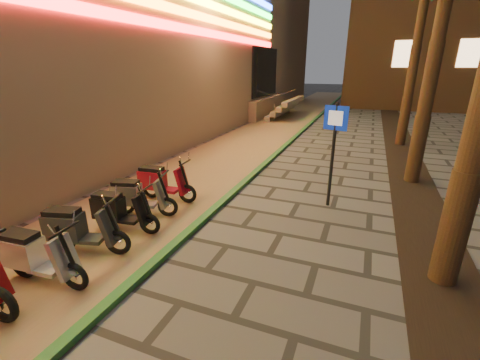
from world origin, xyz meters
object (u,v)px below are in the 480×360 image
at_px(scooter_7, 118,210).
at_px(scooter_9, 161,182).
at_px(scooter_8, 137,196).
at_px(scooter_6, 77,228).
at_px(scooter_5, 34,256).
at_px(pedestrian_sign, 334,141).

distance_m(scooter_7, scooter_9, 1.70).
bearing_deg(scooter_8, scooter_7, -95.33).
relative_size(scooter_6, scooter_8, 1.04).
bearing_deg(scooter_5, pedestrian_sign, 46.06).
relative_size(scooter_6, scooter_9, 1.00).
relative_size(pedestrian_sign, scooter_9, 1.60).
bearing_deg(pedestrian_sign, scooter_5, -115.40).
relative_size(scooter_7, scooter_9, 0.95).
height_order(scooter_8, scooter_9, scooter_9).
relative_size(pedestrian_sign, scooter_8, 1.65).
bearing_deg(pedestrian_sign, scooter_6, -121.92).
bearing_deg(scooter_9, pedestrian_sign, 12.68).
bearing_deg(scooter_6, scooter_5, -99.99).
xyz_separation_m(pedestrian_sign, scooter_7, (-3.84, -2.88, -1.15)).
bearing_deg(scooter_6, scooter_7, 69.31).
xyz_separation_m(scooter_6, scooter_7, (0.09, 0.93, -0.03)).
distance_m(scooter_6, scooter_7, 0.94).
bearing_deg(scooter_6, pedestrian_sign, 29.13).
xyz_separation_m(scooter_7, scooter_9, (-0.15, 1.69, 0.02)).
height_order(scooter_5, scooter_6, scooter_6).
bearing_deg(scooter_5, scooter_8, 87.79).
bearing_deg(scooter_5, scooter_6, 90.42).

